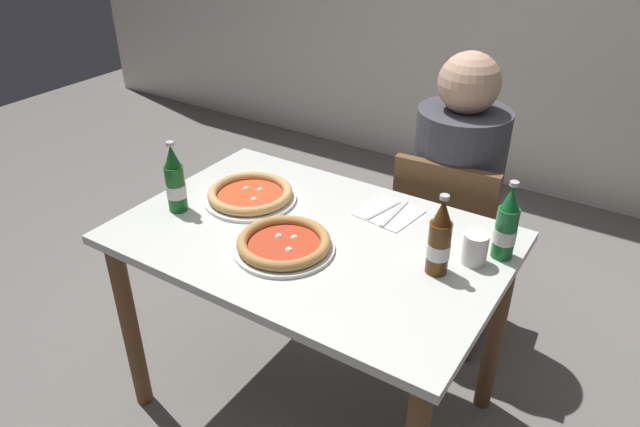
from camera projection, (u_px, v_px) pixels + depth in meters
The scene contains 11 objects.
ground_plane at pixel (313, 401), 2.23m from camera, with size 8.00×8.00×0.00m, color slate.
dining_table_main at pixel (312, 264), 1.91m from camera, with size 1.20×0.80×0.75m.
chair_behind_table at pixel (446, 239), 2.32m from camera, with size 0.43×0.43×0.85m.
diner_seated at pixel (452, 211), 2.31m from camera, with size 0.34×0.34×1.21m.
pizza_margherita_near at pixel (250, 195), 2.03m from camera, with size 0.32×0.32×0.04m.
pizza_marinara_far at pixel (284, 244), 1.76m from camera, with size 0.31×0.31×0.04m.
beer_bottle_left at pixel (439, 241), 1.63m from camera, with size 0.07×0.07×0.25m.
beer_bottle_center at pixel (175, 182), 1.93m from camera, with size 0.07×0.07×0.25m.
beer_bottle_right at pixel (506, 226), 1.69m from camera, with size 0.07×0.07×0.25m.
napkin_with_cutlery at pixel (389, 213), 1.96m from camera, with size 0.20×0.20×0.01m.
paper_cup at pixel (475, 249), 1.69m from camera, with size 0.07×0.07×0.10m, color white.
Camera 1 is at (0.87, -1.30, 1.74)m, focal length 32.98 mm.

